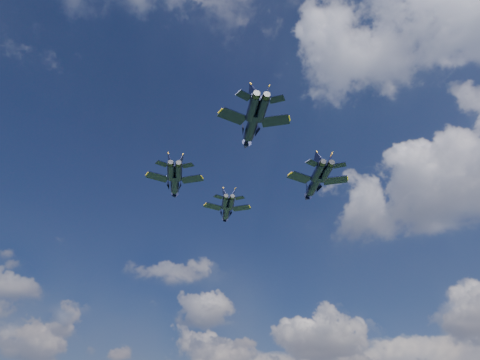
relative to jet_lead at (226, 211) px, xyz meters
name	(u,v)px	position (x,y,z in m)	size (l,w,h in m)	color
jet_lead	(226,211)	(0.00, 0.00, 0.00)	(13.33, 13.04, 3.59)	black
jet_left	(175,184)	(3.56, -20.58, -2.75)	(13.89, 13.42, 3.72)	black
jet_right	(314,185)	(23.95, 2.35, -0.40)	(16.17, 15.02, 4.25)	black
jet_slot	(251,127)	(25.91, -22.42, 0.11)	(15.97, 14.58, 4.17)	black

